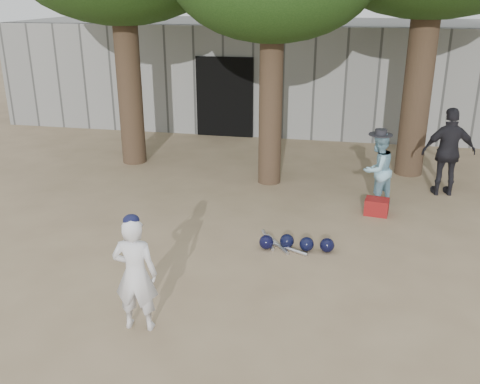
% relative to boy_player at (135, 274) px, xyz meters
% --- Properties ---
extents(ground, '(70.00, 70.00, 0.00)m').
position_rel_boy_player_xyz_m(ground, '(0.19, 1.39, -0.73)').
color(ground, '#937C5E').
rests_on(ground, ground).
extents(boy_player, '(0.56, 0.39, 1.46)m').
position_rel_boy_player_xyz_m(boy_player, '(0.00, 0.00, 0.00)').
color(boy_player, silver).
rests_on(boy_player, ground).
extents(spectator_blue, '(0.87, 0.87, 1.42)m').
position_rel_boy_player_xyz_m(spectator_blue, '(2.98, 4.69, -0.02)').
color(spectator_blue, '#81B3C7').
rests_on(spectator_blue, ground).
extents(spectator_dark, '(1.09, 0.58, 1.77)m').
position_rel_boy_player_xyz_m(spectator_dark, '(4.37, 5.55, 0.15)').
color(spectator_dark, black).
rests_on(spectator_dark, ground).
extents(red_bag, '(0.46, 0.38, 0.30)m').
position_rel_boy_player_xyz_m(red_bag, '(2.99, 4.20, -0.58)').
color(red_bag, maroon).
rests_on(red_bag, ground).
extents(back_building, '(16.00, 5.24, 3.00)m').
position_rel_boy_player_xyz_m(back_building, '(0.19, 11.72, 0.77)').
color(back_building, gray).
rests_on(back_building, ground).
extents(helmet_row, '(1.19, 0.33, 0.23)m').
position_rel_boy_player_xyz_m(helmet_row, '(1.69, 2.47, -0.62)').
color(helmet_row, black).
rests_on(helmet_row, ground).
extents(bat_pile, '(0.85, 0.78, 0.06)m').
position_rel_boy_player_xyz_m(bat_pile, '(1.38, 2.55, -0.70)').
color(bat_pile, silver).
rests_on(bat_pile, ground).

